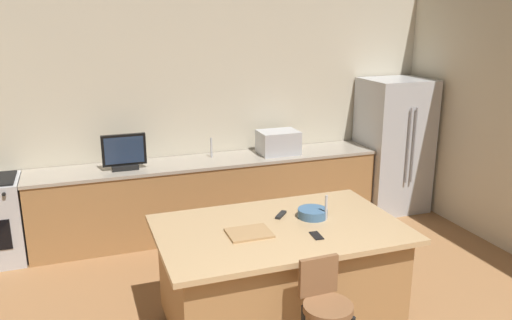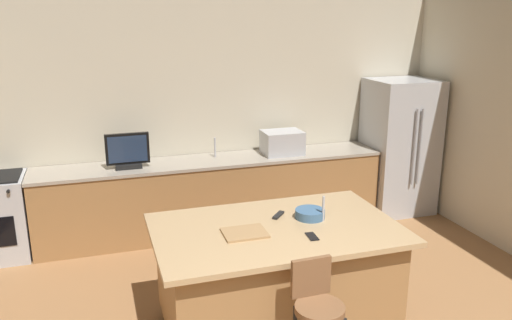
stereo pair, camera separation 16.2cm
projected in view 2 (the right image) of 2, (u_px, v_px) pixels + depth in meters
wall_back at (210, 104)px, 6.34m from camera, size 6.33×0.12×2.99m
counter_back at (214, 195)px, 6.26m from camera, size 4.14×0.62×0.90m
kitchen_island at (276, 276)px, 4.31m from camera, size 1.99×1.24×0.91m
refrigerator at (399, 146)px, 6.82m from camera, size 0.83×0.76×1.76m
microwave at (282, 142)px, 6.35m from camera, size 0.48×0.36×0.28m
tv_monitor at (128, 152)px, 5.75m from camera, size 0.48×0.16×0.40m
sink_faucet_back at (215, 147)px, 6.21m from camera, size 0.02×0.02×0.24m
sink_faucet_island at (323, 209)px, 4.28m from camera, size 0.02×0.02×0.22m
bar_stool_center at (317, 318)px, 3.52m from camera, size 0.34×0.34×0.97m
fruit_bowl at (310, 214)px, 4.36m from camera, size 0.25×0.25×0.07m
cell_phone at (312, 236)px, 4.00m from camera, size 0.08×0.15×0.01m
tv_remote at (278, 215)px, 4.40m from camera, size 0.15×0.16×0.02m
cutting_board at (245, 233)px, 4.05m from camera, size 0.34×0.27×0.02m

